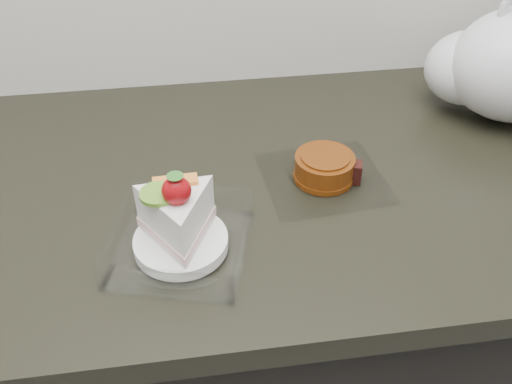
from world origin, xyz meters
The scene contains 3 objects.
counter centered at (0.00, 1.69, 0.45)m, with size 2.04×0.64×0.90m.
cake_tray centered at (-0.04, 1.54, 0.94)m, with size 0.21×0.21×0.13m.
mooncake_wrap centered at (0.18, 1.67, 0.92)m, with size 0.20×0.19×0.04m.
Camera 1 is at (-0.02, 0.99, 1.44)m, focal length 40.00 mm.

